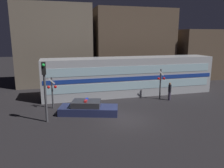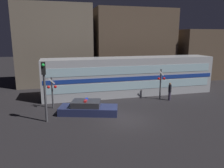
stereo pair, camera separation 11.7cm
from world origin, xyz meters
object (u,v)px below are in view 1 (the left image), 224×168
(police_car, at_px, (88,108))
(train, at_px, (130,76))
(traffic_light_corner, at_px, (45,84))
(crossing_signal_near, at_px, (161,82))
(pedestrian, at_px, (170,91))

(police_car, bearing_deg, train, 60.72)
(train, relative_size, traffic_light_corner, 4.12)
(police_car, height_order, crossing_signal_near, crossing_signal_near)
(police_car, xyz_separation_m, pedestrian, (8.46, 1.81, 0.47))
(pedestrian, distance_m, traffic_light_corner, 12.19)
(train, height_order, pedestrian, train)
(police_car, bearing_deg, crossing_signal_near, 34.07)
(police_car, distance_m, crossing_signal_near, 8.15)
(traffic_light_corner, bearing_deg, crossing_signal_near, 16.56)
(traffic_light_corner, bearing_deg, police_car, 16.19)
(police_car, xyz_separation_m, traffic_light_corner, (-3.25, -0.94, 2.42))
(pedestrian, xyz_separation_m, crossing_signal_near, (-0.77, 0.50, 0.87))
(pedestrian, bearing_deg, crossing_signal_near, 146.94)
(pedestrian, bearing_deg, police_car, -167.93)
(traffic_light_corner, bearing_deg, train, 34.92)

